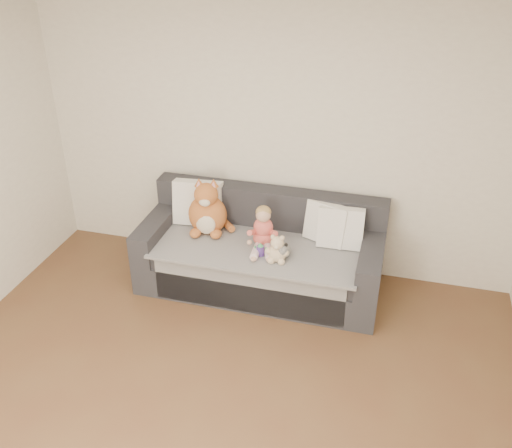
# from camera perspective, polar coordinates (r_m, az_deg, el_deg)

# --- Properties ---
(room_shell) EXTENTS (5.00, 5.00, 5.00)m
(room_shell) POSITION_cam_1_polar(r_m,az_deg,el_deg) (3.44, -5.93, -3.63)
(room_shell) COLOR brown
(room_shell) RESTS_ON ground
(sofa) EXTENTS (2.20, 0.94, 0.85)m
(sofa) POSITION_cam_1_polar(r_m,az_deg,el_deg) (5.30, 0.54, -3.16)
(sofa) COLOR #2D2C32
(sofa) RESTS_ON ground
(cushion_left) EXTENTS (0.48, 0.25, 0.44)m
(cushion_left) POSITION_cam_1_polar(r_m,az_deg,el_deg) (5.43, -5.82, 2.14)
(cushion_left) COLOR white
(cushion_left) RESTS_ON sofa
(cushion_right_back) EXTENTS (0.44, 0.31, 0.38)m
(cushion_right_back) POSITION_cam_1_polar(r_m,az_deg,el_deg) (5.16, 7.13, 0.11)
(cushion_right_back) COLOR white
(cushion_right_back) RESTS_ON sofa
(cushion_right_front) EXTENTS (0.41, 0.20, 0.38)m
(cushion_right_front) POSITION_cam_1_polar(r_m,az_deg,el_deg) (5.10, 8.46, -0.36)
(cushion_right_front) COLOR white
(cushion_right_front) RESTS_ON sofa
(toddler) EXTENTS (0.27, 0.40, 0.39)m
(toddler) POSITION_cam_1_polar(r_m,az_deg,el_deg) (5.04, 0.71, -0.67)
(toddler) COLOR #D84F4C
(toddler) RESTS_ON sofa
(plush_cat) EXTENTS (0.45, 0.41, 0.56)m
(plush_cat) POSITION_cam_1_polar(r_m,az_deg,el_deg) (5.28, -4.87, 1.22)
(plush_cat) COLOR #B25F27
(plush_cat) RESTS_ON sofa
(teddy_bear) EXTENTS (0.21, 0.15, 0.26)m
(teddy_bear) POSITION_cam_1_polar(r_m,az_deg,el_deg) (4.87, 2.12, -2.70)
(teddy_bear) COLOR beige
(teddy_bear) RESTS_ON sofa
(plush_cow) EXTENTS (0.15, 0.22, 0.18)m
(plush_cow) POSITION_cam_1_polar(r_m,az_deg,el_deg) (4.94, 2.64, -2.62)
(plush_cow) COLOR white
(plush_cow) RESTS_ON sofa
(sippy_cup) EXTENTS (0.11, 0.07, 0.12)m
(sippy_cup) POSITION_cam_1_polar(r_m,az_deg,el_deg) (4.96, 0.45, -2.52)
(sippy_cup) COLOR #583797
(sippy_cup) RESTS_ON sofa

